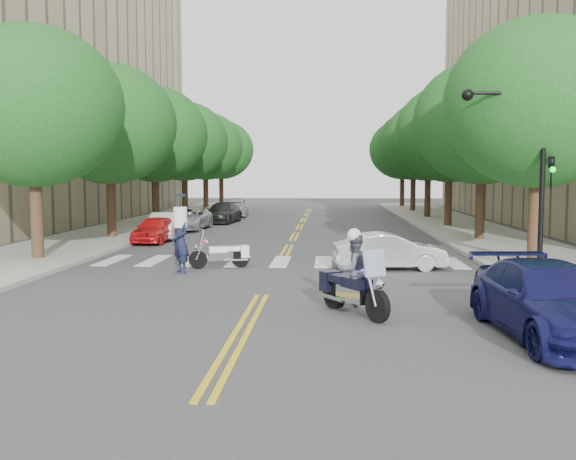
# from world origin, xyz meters

# --- Properties ---
(ground) EXTENTS (140.00, 140.00, 0.00)m
(ground) POSITION_xyz_m (0.00, 0.00, 0.00)
(ground) COLOR #38383A
(ground) RESTS_ON ground
(sidewalk_left) EXTENTS (5.00, 60.00, 0.15)m
(sidewalk_left) POSITION_xyz_m (-9.50, 22.00, 0.07)
(sidewalk_left) COLOR #9E9991
(sidewalk_left) RESTS_ON ground
(sidewalk_right) EXTENTS (5.00, 60.00, 0.15)m
(sidewalk_right) POSITION_xyz_m (9.50, 22.00, 0.07)
(sidewalk_right) COLOR #9E9991
(sidewalk_right) RESTS_ON ground
(tree_l_0) EXTENTS (6.40, 6.40, 8.45)m
(tree_l_0) POSITION_xyz_m (-8.80, 6.00, 5.55)
(tree_l_0) COLOR #382316
(tree_l_0) RESTS_ON ground
(tree_l_1) EXTENTS (6.40, 6.40, 8.45)m
(tree_l_1) POSITION_xyz_m (-8.80, 14.00, 5.55)
(tree_l_1) COLOR #382316
(tree_l_1) RESTS_ON ground
(tree_l_2) EXTENTS (6.40, 6.40, 8.45)m
(tree_l_2) POSITION_xyz_m (-8.80, 22.00, 5.55)
(tree_l_2) COLOR #382316
(tree_l_2) RESTS_ON ground
(tree_l_3) EXTENTS (6.40, 6.40, 8.45)m
(tree_l_3) POSITION_xyz_m (-8.80, 30.00, 5.55)
(tree_l_3) COLOR #382316
(tree_l_3) RESTS_ON ground
(tree_l_4) EXTENTS (6.40, 6.40, 8.45)m
(tree_l_4) POSITION_xyz_m (-8.80, 38.00, 5.55)
(tree_l_4) COLOR #382316
(tree_l_4) RESTS_ON ground
(tree_l_5) EXTENTS (6.40, 6.40, 8.45)m
(tree_l_5) POSITION_xyz_m (-8.80, 46.00, 5.55)
(tree_l_5) COLOR #382316
(tree_l_5) RESTS_ON ground
(tree_r_0) EXTENTS (6.40, 6.40, 8.45)m
(tree_r_0) POSITION_xyz_m (8.80, 6.00, 5.55)
(tree_r_0) COLOR #382316
(tree_r_0) RESTS_ON ground
(tree_r_1) EXTENTS (6.40, 6.40, 8.45)m
(tree_r_1) POSITION_xyz_m (8.80, 14.00, 5.55)
(tree_r_1) COLOR #382316
(tree_r_1) RESTS_ON ground
(tree_r_2) EXTENTS (6.40, 6.40, 8.45)m
(tree_r_2) POSITION_xyz_m (8.80, 22.00, 5.55)
(tree_r_2) COLOR #382316
(tree_r_2) RESTS_ON ground
(tree_r_3) EXTENTS (6.40, 6.40, 8.45)m
(tree_r_3) POSITION_xyz_m (8.80, 30.00, 5.55)
(tree_r_3) COLOR #382316
(tree_r_3) RESTS_ON ground
(tree_r_4) EXTENTS (6.40, 6.40, 8.45)m
(tree_r_4) POSITION_xyz_m (8.80, 38.00, 5.55)
(tree_r_4) COLOR #382316
(tree_r_4) RESTS_ON ground
(tree_r_5) EXTENTS (6.40, 6.40, 8.45)m
(tree_r_5) POSITION_xyz_m (8.80, 46.00, 5.55)
(tree_r_5) COLOR #382316
(tree_r_5) RESTS_ON ground
(traffic_signal_pole) EXTENTS (2.82, 0.42, 6.00)m
(traffic_signal_pole) POSITION_xyz_m (7.72, 3.50, 3.72)
(traffic_signal_pole) COLOR black
(traffic_signal_pole) RESTS_ON ground
(motorcycle_police) EXTENTS (1.52, 2.15, 1.95)m
(motorcycle_police) POSITION_xyz_m (2.26, -2.12, 0.87)
(motorcycle_police) COLOR black
(motorcycle_police) RESTS_ON ground
(motorcycle_parked) EXTENTS (1.99, 0.95, 1.33)m
(motorcycle_parked) POSITION_xyz_m (-1.78, 4.88, 0.46)
(motorcycle_parked) COLOR black
(motorcycle_parked) RESTS_ON ground
(officer_standing) EXTENTS (0.85, 0.89, 2.04)m
(officer_standing) POSITION_xyz_m (-2.99, 3.64, 1.02)
(officer_standing) COLOR #171B34
(officer_standing) RESTS_ON ground
(convertible) EXTENTS (3.84, 1.71, 1.22)m
(convertible) POSITION_xyz_m (3.75, 4.80, 0.61)
(convertible) COLOR silver
(convertible) RESTS_ON ground
(sedan_blue) EXTENTS (2.44, 5.14, 1.45)m
(sedan_blue) POSITION_xyz_m (6.00, -3.98, 0.72)
(sedan_blue) COLOR #111249
(sedan_blue) RESTS_ON ground
(parked_car_a) EXTENTS (1.63, 3.69, 1.23)m
(parked_car_a) POSITION_xyz_m (-6.30, 12.69, 0.62)
(parked_car_a) COLOR red
(parked_car_a) RESTS_ON ground
(parked_car_b) EXTENTS (1.59, 3.97, 1.28)m
(parked_car_b) POSITION_xyz_m (-6.30, 14.50, 0.64)
(parked_car_b) COLOR silver
(parked_car_b) RESTS_ON ground
(parked_car_c) EXTENTS (2.24, 4.68, 1.29)m
(parked_car_c) POSITION_xyz_m (-6.30, 19.50, 0.64)
(parked_car_c) COLOR gray
(parked_car_c) RESTS_ON ground
(parked_car_d) EXTENTS (2.31, 4.71, 1.32)m
(parked_car_d) POSITION_xyz_m (-5.20, 25.03, 0.66)
(parked_car_d) COLOR black
(parked_car_d) RESTS_ON ground
(parked_car_e) EXTENTS (2.07, 4.44, 1.47)m
(parked_car_e) POSITION_xyz_m (-5.20, 31.18, 0.74)
(parked_car_e) COLOR gray
(parked_car_e) RESTS_ON ground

